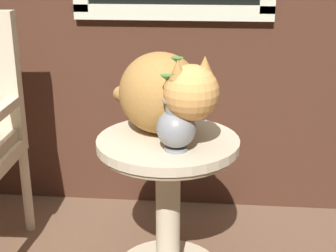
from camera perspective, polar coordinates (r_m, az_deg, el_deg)
wicker_side_table at (r=1.95m, az=-0.00°, el=-6.83°), size 0.54×0.54×0.61m
cat at (r=1.87m, az=-0.39°, el=3.81°), size 0.47×0.60×0.33m
pewter_vase_with_ivy at (r=1.73m, az=0.94°, el=0.25°), size 0.14×0.14×0.33m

